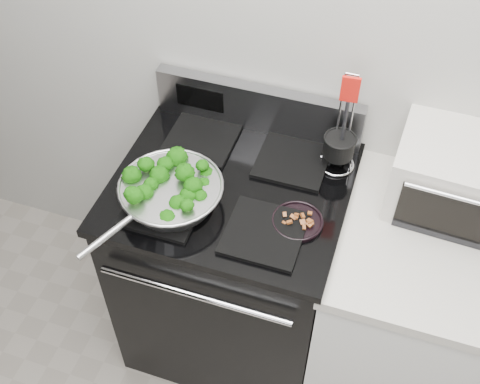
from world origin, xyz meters
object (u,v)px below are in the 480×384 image
at_px(bacon_plate, 298,219).
at_px(skillet, 171,192).
at_px(utensil_holder, 338,151).
at_px(gas_range, 232,263).
at_px(toaster_oven, 462,178).

bearing_deg(bacon_plate, skillet, -172.93).
bearing_deg(bacon_plate, utensil_holder, 78.06).
distance_m(gas_range, toaster_oven, 0.93).
relative_size(skillet, toaster_oven, 1.16).
xyz_separation_m(skillet, toaster_oven, (0.88, 0.32, 0.04)).
distance_m(bacon_plate, toaster_oven, 0.54).
bearing_deg(skillet, gas_range, 66.72).
bearing_deg(gas_range, bacon_plate, -20.50).
height_order(gas_range, utensil_holder, utensil_holder).
xyz_separation_m(utensil_holder, toaster_oven, (0.40, -0.03, 0.02)).
xyz_separation_m(skillet, bacon_plate, (0.41, 0.05, -0.04)).
relative_size(gas_range, toaster_oven, 2.54).
xyz_separation_m(gas_range, toaster_oven, (0.72, 0.17, 0.56)).
bearing_deg(utensil_holder, gas_range, -152.08).
distance_m(gas_range, bacon_plate, 0.55).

